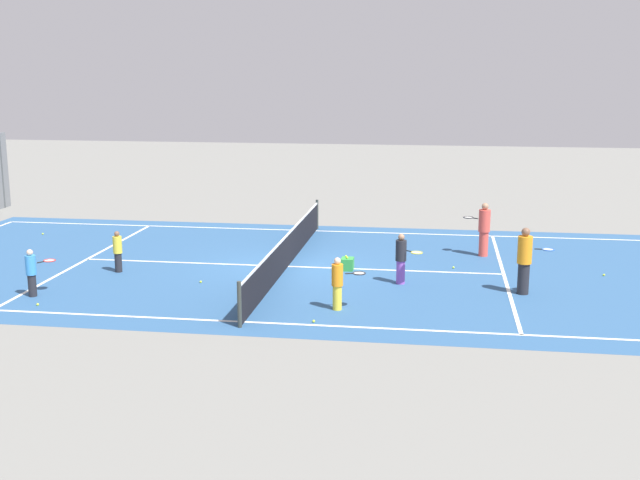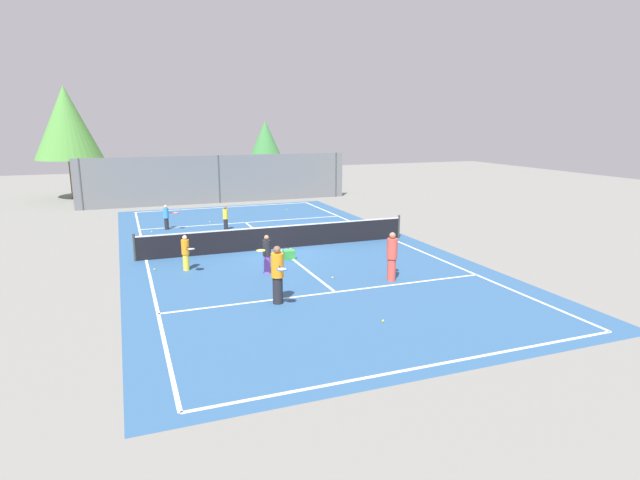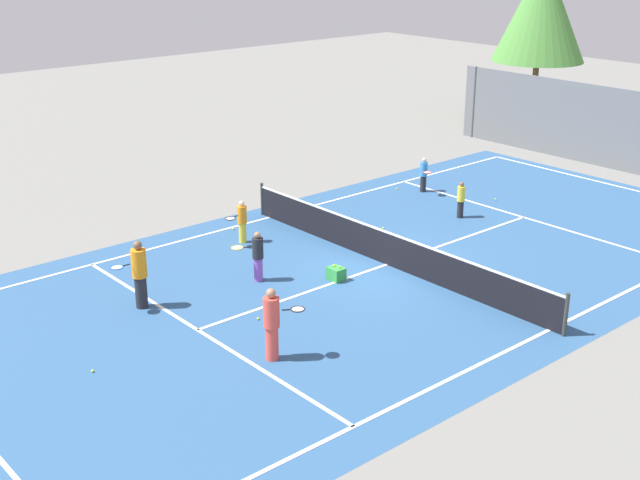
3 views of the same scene
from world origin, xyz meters
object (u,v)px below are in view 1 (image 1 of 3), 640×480
Objects in this scene: tennis_ball_3 at (453,267)px; tennis_ball_2 at (314,321)px; tennis_ball_4 at (43,234)px; player_0 at (118,251)px; player_1 at (525,260)px; ball_crate at (347,264)px; player_4 at (401,258)px; tennis_ball_6 at (201,282)px; player_3 at (338,283)px; tennis_ball_0 at (35,271)px; player_5 at (484,229)px; tennis_ball_5 at (38,304)px; player_2 at (32,272)px; tennis_ball_1 at (604,275)px.

tennis_ball_2 is at bearing 150.07° from tennis_ball_3.
player_0 is at bearing -134.56° from tennis_ball_4.
player_1 is 5.32m from ball_crate.
player_4 is 21.43× the size of tennis_ball_6.
player_3 is 20.17× the size of tennis_ball_0.
tennis_ball_2 is at bearing 122.46° from player_1.
player_5 is (3.79, -2.41, 0.15)m from player_4.
player_4 is (2.69, -1.42, 0.04)m from player_3.
tennis_ball_0 is 1.00× the size of tennis_ball_3.
player_4 is 9.65m from tennis_ball_5.
player_2 reaches higher than tennis_ball_4.
player_3 is 0.78× the size of player_5.
tennis_ball_4 is at bearing 45.44° from player_0.
ball_crate is at bearing 3.35° from player_3.
tennis_ball_1 is at bearing -77.70° from tennis_ball_6.
player_5 reaches higher than tennis_ball_4.
tennis_ball_1 is at bearing -82.91° from tennis_ball_0.
player_2 is 11.93m from tennis_ball_3.
player_1 reaches higher than tennis_ball_4.
player_2 is 8.83m from ball_crate.
player_5 is (6.46, -11.91, 0.22)m from player_2.
tennis_ball_0 is at bearing -155.03° from tennis_ball_4.
tennis_ball_0 is 1.00× the size of tennis_ball_1.
player_5 is 15.58m from tennis_ball_4.
player_5 is 4.02m from tennis_ball_1.
tennis_ball_6 is (-2.72, 7.01, 0.00)m from tennis_ball_3.
player_2 is at bearing 117.19° from ball_crate.
player_4 is 5.63m from tennis_ball_6.
tennis_ball_3 and tennis_ball_4 have the same top height.
tennis_ball_6 is at bearing 97.62° from player_4.
tennis_ball_1 is at bearing -121.74° from player_5.
tennis_ball_2 is 1.00× the size of tennis_ball_4.
player_3 is 13.92m from tennis_ball_4.
player_3 reaches higher than ball_crate.
tennis_ball_1 is 1.00× the size of tennis_ball_6.
player_4 reaches higher than tennis_ball_0.
player_1 is at bearing -93.21° from player_0.
tennis_ball_6 is at bearing 64.66° from player_3.
player_0 is at bearing -10.83° from tennis_ball_5.
player_3 is 0.94× the size of player_4.
tennis_ball_0 is at bearing 89.09° from player_1.
tennis_ball_0 is (-0.32, 10.70, -0.70)m from player_4.
player_4 is at bearing -68.79° from tennis_ball_5.
tennis_ball_3 is (4.67, -2.89, -0.66)m from player_3.
player_2 is 7.74m from tennis_ball_2.
tennis_ball_1 is (2.05, -16.45, 0.00)m from tennis_ball_0.
player_4 reaches higher than player_3.
tennis_ball_6 is (-0.19, 8.80, -0.89)m from player_1.
player_0 is 6.79m from tennis_ball_4.
tennis_ball_0 and tennis_ball_3 have the same top height.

